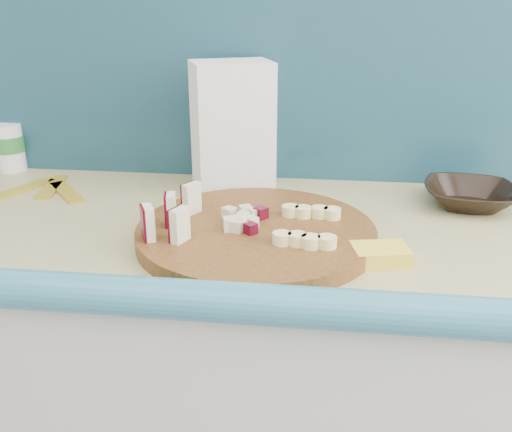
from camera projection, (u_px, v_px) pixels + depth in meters
The scene contains 11 objects.
kitchen_counter at pixel (230, 411), 1.25m from camera, with size 2.20×0.63×0.91m.
backsplash at pixel (246, 67), 1.26m from camera, with size 2.20×0.02×0.50m, color teal.
cutting_board at pixel (256, 234), 1.00m from camera, with size 0.42×0.42×0.03m, color #49230F.
apple_wedges at pixel (172, 213), 0.97m from camera, with size 0.07×0.16×0.06m.
apple_chunks at pixel (241, 220), 0.99m from camera, with size 0.07×0.07×0.02m.
banana_slices at pixel (308, 225), 0.97m from camera, with size 0.11×0.16×0.02m.
brown_bowl at pixel (469, 196), 1.15m from camera, with size 0.18×0.18×0.04m, color black.
flour_bag at pixel (232, 128), 1.20m from camera, with size 0.16×0.11×0.28m, color white.
canister at pixel (10, 146), 1.37m from camera, with size 0.07×0.07×0.11m.
sponge at pixel (380, 255), 0.92m from camera, with size 0.09×0.06×0.03m, color yellow.
banana_peel at pixel (47, 189), 1.25m from camera, with size 0.21×0.17×0.01m.
Camera 1 is at (0.28, 0.51, 1.32)m, focal length 40.00 mm.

